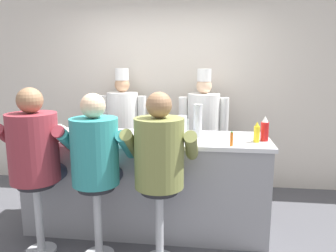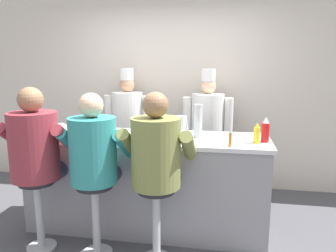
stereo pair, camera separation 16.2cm
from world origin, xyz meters
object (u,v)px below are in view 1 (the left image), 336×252
Objects in this scene: ketchup_bottle_red at (265,129)px; coffee_mug_blue at (173,131)px; hot_sauce_bottle_orange at (232,139)px; cereal_bowl at (97,137)px; breakfast_plate at (75,136)px; coffee_mug_white at (59,129)px; cook_in_whites_far at (203,127)px; diner_seated_olive at (160,157)px; cook_in_whites_near at (123,124)px; cup_stack_steel at (198,121)px; water_pitcher_clear at (181,128)px; diner_seated_maroon at (36,151)px; mustard_bottle_yellow at (257,133)px; diner_seated_teal at (96,155)px.

ketchup_bottle_red is 0.91m from coffee_mug_blue.
cereal_bowl is (-1.28, 0.08, -0.04)m from hot_sauce_bottle_orange.
ketchup_bottle_red is at bearing 2.10° from breakfast_plate.
cook_in_whites_far is (1.52, 1.00, -0.13)m from coffee_mug_white.
diner_seated_olive reaches higher than hot_sauce_bottle_orange.
cook_in_whites_near is (0.42, 1.05, -0.12)m from coffee_mug_white.
coffee_mug_white is 0.08× the size of cook_in_whites_far.
cook_in_whites_far is at bearing 119.28° from ketchup_bottle_red.
cook_in_whites_near is (-1.05, 1.04, -0.25)m from cup_stack_steel.
coffee_mug_white is (-1.32, 0.12, -0.07)m from water_pitcher_clear.
breakfast_plate is 1.25m from cup_stack_steel.
diner_seated_olive is at bearing -25.30° from breakfast_plate.
cup_stack_steel is (0.97, 0.25, 0.14)m from cereal_bowl.
cook_in_whites_near is at bearing 93.88° from cereal_bowl.
hot_sauce_bottle_orange is 1.36m from cook_in_whites_far.
diner_seated_maroon is (-1.73, -0.26, -0.10)m from hot_sauce_bottle_orange.
coffee_mug_white is 1.12× the size of coffee_mug_blue.
hot_sauce_bottle_orange is at bearing 23.08° from diner_seated_olive.
cook_in_whites_far is (0.19, 1.12, -0.20)m from water_pitcher_clear.
cereal_bowl is 1.31m from cook_in_whites_near.
diner_seated_olive is at bearing -151.52° from ketchup_bottle_red.
coffee_mug_white is 1.82m from cook_in_whites_far.
diner_seated_olive reaches higher than mustard_bottle_yellow.
cup_stack_steel is 1.02m from cook_in_whites_far.
cereal_bowl is 0.09× the size of diner_seated_teal.
mustard_bottle_yellow reaches higher than coffee_mug_blue.
diner_seated_olive reaches higher than water_pitcher_clear.
hot_sauce_bottle_orange is 1.21m from diner_seated_teal.
diner_seated_maroon reaches higher than mustard_bottle_yellow.
ketchup_bottle_red is at bearing -8.39° from coffee_mug_blue.
coffee_mug_white is at bearing -146.68° from cook_in_whites_far.
ketchup_bottle_red is at bearing -2.19° from coffee_mug_white.
breakfast_plate is at bearing 67.11° from diner_seated_maroon.
mustard_bottle_yellow is at bearing -13.75° from coffee_mug_blue.
hot_sauce_bottle_orange is at bearing -78.16° from cook_in_whites_far.
diner_seated_maroon is at bearing 179.77° from diner_seated_teal.
cup_stack_steel is (1.23, 0.16, 0.15)m from breakfast_plate.
cook_in_whites_far reaches higher than coffee_mug_blue.
water_pitcher_clear reaches higher than coffee_mug_white.
cook_in_whites_far is at bearing 72.62° from coffee_mug_blue.
mustard_bottle_yellow is 0.84m from coffee_mug_blue.
ketchup_bottle_red is 1.04× the size of water_pitcher_clear.
diner_seated_olive is (-0.94, -0.51, -0.16)m from ketchup_bottle_red.
diner_seated_teal is at bearing -145.03° from cup_stack_steel.
cereal_bowl is (-1.53, -0.10, -0.07)m from mustard_bottle_yellow.
diner_seated_maroon reaches higher than cereal_bowl.
ketchup_bottle_red is 2.12m from diner_seated_maroon.
coffee_mug_blue reaches higher than breakfast_plate.
cook_in_whites_far reaches higher than coffee_mug_white.
cup_stack_steel is at bearing -92.29° from cook_in_whites_far.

